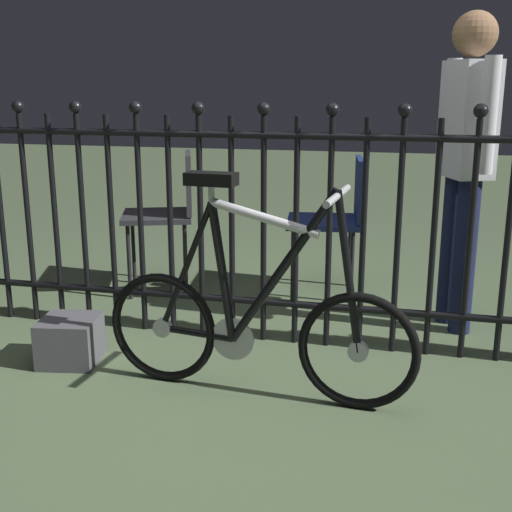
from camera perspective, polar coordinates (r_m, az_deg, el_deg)
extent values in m
plane|color=#516444|center=(2.73, -1.59, -12.22)|extent=(20.00, 20.00, 0.00)
cylinder|color=black|center=(3.73, -21.11, 3.02)|extent=(0.03, 0.03, 1.09)
cylinder|color=black|center=(3.64, -19.06, 2.95)|extent=(0.03, 0.03, 1.09)
sphere|color=black|center=(3.58, -19.85, 12.03)|extent=(0.06, 0.06, 0.06)
cylinder|color=black|center=(3.56, -16.92, 2.87)|extent=(0.03, 0.03, 1.09)
cylinder|color=black|center=(3.48, -14.68, 2.78)|extent=(0.03, 0.03, 1.09)
sphere|color=black|center=(3.42, -15.31, 12.29)|extent=(0.06, 0.06, 0.06)
cylinder|color=black|center=(3.41, -12.34, 2.68)|extent=(0.03, 0.03, 1.09)
cylinder|color=black|center=(3.35, -9.91, 2.57)|extent=(0.03, 0.03, 1.09)
sphere|color=black|center=(3.28, -10.36, 12.48)|extent=(0.06, 0.06, 0.06)
cylinder|color=black|center=(3.29, -7.39, 2.45)|extent=(0.03, 0.03, 1.09)
cylinder|color=black|center=(3.24, -4.78, 2.33)|extent=(0.03, 0.03, 1.09)
sphere|color=black|center=(3.17, -5.01, 12.58)|extent=(0.06, 0.06, 0.06)
cylinder|color=black|center=(3.19, -2.10, 2.19)|extent=(0.03, 0.03, 1.09)
cylinder|color=black|center=(3.16, 0.65, 2.05)|extent=(0.03, 0.03, 1.09)
sphere|color=black|center=(3.08, 0.68, 12.58)|extent=(0.06, 0.06, 0.06)
cylinder|color=black|center=(3.13, 3.46, 1.90)|extent=(0.03, 0.03, 1.09)
cylinder|color=black|center=(3.10, 6.32, 1.74)|extent=(0.03, 0.03, 1.09)
sphere|color=black|center=(3.03, 6.63, 12.45)|extent=(0.06, 0.06, 0.06)
cylinder|color=black|center=(3.09, 9.21, 1.58)|extent=(0.03, 0.03, 1.09)
cylinder|color=black|center=(3.08, 12.12, 1.41)|extent=(0.03, 0.03, 1.09)
sphere|color=black|center=(3.01, 12.73, 12.18)|extent=(0.06, 0.06, 0.06)
cylinder|color=black|center=(3.08, 15.04, 1.24)|extent=(0.03, 0.03, 1.09)
cylinder|color=black|center=(3.09, 17.95, 1.06)|extent=(0.03, 0.03, 1.09)
sphere|color=black|center=(3.02, 18.82, 11.77)|extent=(0.06, 0.06, 0.06)
cylinder|color=black|center=(3.11, 20.83, 0.89)|extent=(0.03, 0.03, 1.09)
cylinder|color=black|center=(3.24, 1.37, -4.02)|extent=(3.86, 0.03, 0.03)
cylinder|color=black|center=(3.08, 1.46, 10.36)|extent=(3.86, 0.03, 0.03)
torus|color=black|center=(2.83, -8.06, -6.14)|extent=(0.48, 0.07, 0.48)
cylinder|color=silver|center=(2.83, -8.06, -6.14)|extent=(0.08, 0.04, 0.08)
torus|color=black|center=(2.60, 8.80, -8.13)|extent=(0.48, 0.07, 0.48)
cylinder|color=silver|center=(2.60, 8.80, -8.13)|extent=(0.08, 0.04, 0.08)
cylinder|color=black|center=(2.55, 2.29, -1.10)|extent=(0.45, 0.07, 0.65)
cylinder|color=silver|center=(2.53, 0.70, 3.32)|extent=(0.44, 0.07, 0.14)
cylinder|color=black|center=(2.64, -2.92, -1.38)|extent=(0.12, 0.05, 0.57)
cylinder|color=black|center=(2.77, -5.10, -6.65)|extent=(0.32, 0.05, 0.04)
cylinder|color=black|center=(2.70, -6.05, -0.97)|extent=(0.26, 0.04, 0.56)
cylinder|color=black|center=(2.50, 7.96, -1.45)|extent=(0.13, 0.04, 0.62)
cylinder|color=silver|center=(2.44, 7.06, 5.42)|extent=(0.03, 0.03, 0.02)
cylinder|color=silver|center=(2.44, 7.05, 5.19)|extent=(0.06, 0.40, 0.03)
cylinder|color=silver|center=(2.58, -3.87, 5.45)|extent=(0.03, 0.03, 0.07)
cube|color=black|center=(2.58, -3.89, 6.65)|extent=(0.21, 0.11, 0.05)
cylinder|color=silver|center=(2.72, -2.02, -7.16)|extent=(0.18, 0.03, 0.18)
cylinder|color=black|center=(3.92, -10.88, -0.53)|extent=(0.02, 0.02, 0.45)
cylinder|color=black|center=(4.24, -10.53, 0.63)|extent=(0.02, 0.02, 0.45)
cylinder|color=black|center=(3.90, -6.12, -0.41)|extent=(0.02, 0.02, 0.45)
cylinder|color=black|center=(4.22, -6.11, 0.75)|extent=(0.02, 0.02, 0.45)
cube|color=#2D2D33|center=(4.01, -8.54, 3.44)|extent=(0.52, 0.52, 0.03)
cube|color=#2D2D33|center=(3.98, -5.84, 6.34)|extent=(0.16, 0.38, 0.35)
cylinder|color=black|center=(3.82, 3.19, -0.85)|extent=(0.02, 0.02, 0.43)
cylinder|color=black|center=(4.15, 3.40, 0.40)|extent=(0.02, 0.02, 0.43)
cylinder|color=black|center=(3.82, 8.27, -0.97)|extent=(0.02, 0.02, 0.43)
cylinder|color=black|center=(4.15, 8.08, 0.29)|extent=(0.02, 0.02, 0.43)
cube|color=navy|center=(3.93, 5.82, 2.96)|extent=(0.48, 0.48, 0.03)
cube|color=navy|center=(3.90, 8.86, 5.76)|extent=(0.08, 0.40, 0.35)
cylinder|color=#191E3F|center=(3.46, 17.55, -0.12)|extent=(0.11, 0.11, 0.79)
cylinder|color=#191E3F|center=(3.60, 16.47, 0.52)|extent=(0.11, 0.11, 0.79)
cube|color=silver|center=(3.43, 17.85, 11.14)|extent=(0.28, 0.35, 0.56)
cylinder|color=silver|center=(3.25, 19.43, 11.34)|extent=(0.08, 0.08, 0.53)
cylinder|color=silver|center=(3.61, 16.49, 11.83)|extent=(0.08, 0.08, 0.53)
sphere|color=#8C6647|center=(3.43, 18.39, 17.73)|extent=(0.21, 0.21, 0.21)
cube|color=#4C4C51|center=(3.14, -15.74, -7.02)|extent=(0.29, 0.29, 0.21)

